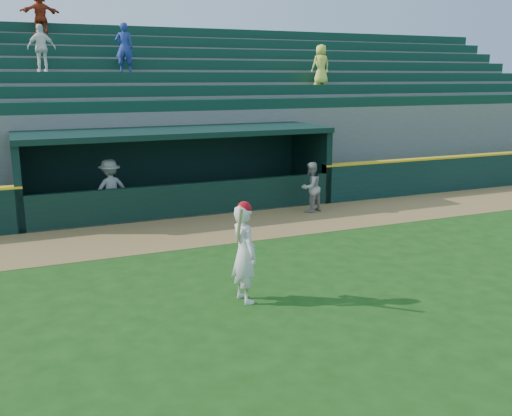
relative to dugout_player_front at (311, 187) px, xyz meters
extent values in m
plane|color=#194310|center=(-3.52, -5.63, -0.76)|extent=(120.00, 120.00, 0.00)
cube|color=olive|center=(-3.52, -0.73, -0.76)|extent=(40.00, 3.00, 0.01)
cube|color=black|center=(8.73, 0.92, -0.16)|extent=(15.50, 0.30, 1.20)
cube|color=gold|center=(8.73, 0.92, 0.47)|extent=(15.50, 0.32, 0.06)
imported|color=#9B9B96|center=(0.00, 0.00, 0.00)|extent=(0.89, 0.79, 1.53)
imported|color=#A4A49F|center=(-5.69, 1.54, 0.10)|extent=(1.23, 0.85, 1.73)
cube|color=slate|center=(-3.52, 2.07, -0.74)|extent=(9.00, 2.60, 0.04)
cube|color=black|center=(-8.12, 2.07, 0.39)|extent=(0.20, 2.60, 2.30)
cube|color=black|center=(1.08, 2.07, 0.39)|extent=(0.20, 2.60, 2.30)
cube|color=black|center=(-3.52, 3.37, 0.39)|extent=(9.40, 0.20, 2.30)
cube|color=black|center=(-3.52, 2.07, 1.62)|extent=(9.40, 2.80, 0.16)
cube|color=black|center=(-3.52, 0.85, -0.26)|extent=(9.00, 0.16, 1.00)
cube|color=brown|center=(-3.52, 2.87, -0.51)|extent=(8.40, 0.45, 0.10)
cube|color=slate|center=(-3.52, 3.90, 0.69)|extent=(34.00, 0.85, 2.91)
cube|color=#0F3828|center=(-3.52, 3.78, 2.33)|extent=(34.00, 0.60, 0.36)
cube|color=slate|center=(-3.52, 4.75, 0.92)|extent=(34.00, 0.85, 3.36)
cube|color=#0F3828|center=(-3.52, 4.63, 2.78)|extent=(34.00, 0.60, 0.36)
cube|color=slate|center=(-3.52, 5.60, 1.14)|extent=(34.00, 0.85, 3.81)
cube|color=#0F3828|center=(-3.52, 5.48, 3.23)|extent=(34.00, 0.60, 0.36)
cube|color=slate|center=(-3.52, 6.45, 1.37)|extent=(34.00, 0.85, 4.26)
cube|color=#0F3828|center=(-3.52, 6.33, 3.68)|extent=(34.00, 0.60, 0.36)
cube|color=slate|center=(-3.52, 7.30, 1.59)|extent=(34.00, 0.85, 4.71)
cube|color=#0F3828|center=(-3.52, 7.18, 4.13)|extent=(34.00, 0.60, 0.36)
cube|color=slate|center=(-3.52, 8.15, 1.82)|extent=(34.00, 0.85, 5.16)
cube|color=#0F3828|center=(-3.52, 8.03, 4.58)|extent=(34.00, 0.60, 0.36)
cube|color=slate|center=(-3.52, 9.00, 2.04)|extent=(34.00, 0.85, 5.61)
cube|color=#0F3828|center=(-3.52, 8.88, 5.03)|extent=(34.00, 0.60, 0.36)
cube|color=slate|center=(-3.52, 9.57, 2.04)|extent=(34.50, 0.30, 5.61)
imported|color=white|center=(-7.01, 5.50, 4.16)|extent=(0.92, 0.46, 1.51)
imported|color=#B7381C|center=(-6.82, 8.05, 5.50)|extent=(1.41, 0.55, 1.49)
imported|color=#283994|center=(-4.34, 5.50, 4.23)|extent=(0.68, 0.53, 1.64)
imported|color=#E5EA52|center=(2.87, 4.65, 3.70)|extent=(0.73, 0.47, 1.49)
imported|color=silver|center=(-4.48, -5.73, 0.14)|extent=(0.50, 0.70, 1.81)
sphere|color=#AD0912|center=(-4.48, -5.73, 0.97)|extent=(0.27, 0.27, 0.27)
cylinder|color=tan|center=(-4.66, -5.95, 0.74)|extent=(0.18, 0.52, 0.76)
camera|label=1|loc=(-8.16, -14.86, 3.26)|focal=40.00mm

